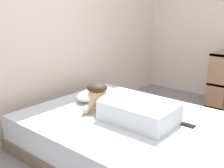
% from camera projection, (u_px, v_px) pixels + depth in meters
% --- Properties ---
extents(back_wall, '(4.42, 0.12, 2.50)m').
position_uv_depth(back_wall, '(42.00, 15.00, 2.97)').
color(back_wall, silver).
rests_on(back_wall, ground).
extents(bed, '(1.51, 1.97, 0.35)m').
position_uv_depth(bed, '(129.00, 135.00, 2.57)').
color(bed, '#726051').
rests_on(bed, ground).
extents(pillow, '(0.52, 0.32, 0.11)m').
position_uv_depth(pillow, '(96.00, 94.00, 3.02)').
color(pillow, silver).
rests_on(pillow, bed).
extents(person_lying, '(0.43, 0.92, 0.27)m').
position_uv_depth(person_lying, '(126.00, 107.00, 2.49)').
color(person_lying, silver).
rests_on(person_lying, bed).
extents(coffee_cup, '(0.12, 0.09, 0.07)m').
position_uv_depth(coffee_cup, '(100.00, 102.00, 2.82)').
color(coffee_cup, '#D84C47').
rests_on(coffee_cup, bed).
extents(cell_phone, '(0.07, 0.14, 0.01)m').
position_uv_depth(cell_phone, '(187.00, 125.00, 2.36)').
color(cell_phone, black).
rests_on(cell_phone, bed).
extents(bookshelf, '(0.45, 0.24, 0.75)m').
position_uv_depth(bookshelf, '(221.00, 79.00, 3.75)').
color(bookshelf, '#997251').
rests_on(bookshelf, ground).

